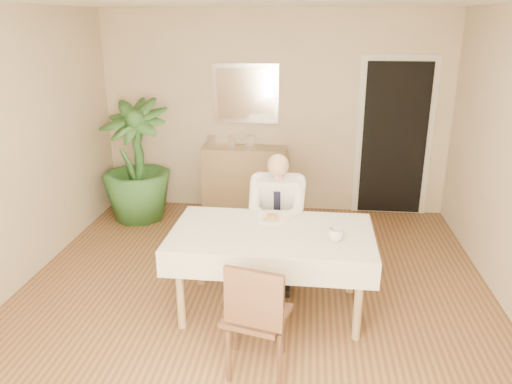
# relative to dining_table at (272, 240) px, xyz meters

# --- Properties ---
(room) EXTENTS (5.00, 5.02, 2.60)m
(room) POSITION_rel_dining_table_xyz_m (-0.18, 0.08, 0.63)
(room) COLOR brown
(room) RESTS_ON ground
(window) EXTENTS (1.34, 0.04, 1.44)m
(window) POSITION_rel_dining_table_xyz_m (-0.18, -2.39, 0.78)
(window) COLOR silver
(window) RESTS_ON room
(doorway) EXTENTS (0.96, 0.07, 2.10)m
(doorway) POSITION_rel_dining_table_xyz_m (1.37, 2.54, 0.33)
(doorway) COLOR silver
(doorway) RESTS_ON ground
(mirror) EXTENTS (0.86, 0.04, 0.76)m
(mirror) POSITION_rel_dining_table_xyz_m (-0.55, 2.55, 0.88)
(mirror) COLOR silver
(mirror) RESTS_ON room
(dining_table) EXTENTS (1.73, 1.03, 0.75)m
(dining_table) POSITION_rel_dining_table_xyz_m (0.00, 0.00, 0.00)
(dining_table) COLOR #8E764F
(dining_table) RESTS_ON ground
(chair_far) EXTENTS (0.43, 0.43, 0.90)m
(chair_far) POSITION_rel_dining_table_xyz_m (0.00, 0.88, -0.16)
(chair_far) COLOR #46281B
(chair_far) RESTS_ON ground
(chair_near) EXTENTS (0.52, 0.52, 0.90)m
(chair_near) POSITION_rel_dining_table_xyz_m (-0.04, -0.88, -0.16)
(chair_near) COLOR #46281B
(chair_near) RESTS_ON ground
(seated_man) EXTENTS (0.48, 0.72, 1.24)m
(seated_man) POSITION_rel_dining_table_xyz_m (-0.00, 0.59, 0.02)
(seated_man) COLOR white
(seated_man) RESTS_ON ground
(plate) EXTENTS (0.26, 0.26, 0.02)m
(plate) POSITION_rel_dining_table_xyz_m (-0.03, 0.25, 0.09)
(plate) COLOR white
(plate) RESTS_ON dining_table
(food) EXTENTS (0.14, 0.14, 0.06)m
(food) POSITION_rel_dining_table_xyz_m (-0.03, 0.25, 0.11)
(food) COLOR olive
(food) RESTS_ON dining_table
(knife) EXTENTS (0.01, 0.13, 0.01)m
(knife) POSITION_rel_dining_table_xyz_m (0.01, 0.19, 0.11)
(knife) COLOR silver
(knife) RESTS_ON dining_table
(fork) EXTENTS (0.01, 0.13, 0.01)m
(fork) POSITION_rel_dining_table_xyz_m (-0.07, 0.19, 0.11)
(fork) COLOR silver
(fork) RESTS_ON dining_table
(coffee_mug) EXTENTS (0.17, 0.17, 0.10)m
(coffee_mug) POSITION_rel_dining_table_xyz_m (0.53, -0.14, 0.13)
(coffee_mug) COLOR white
(coffee_mug) RESTS_ON dining_table
(sideboard) EXTENTS (1.10, 0.38, 0.88)m
(sideboard) POSITION_rel_dining_table_xyz_m (-0.55, 2.40, -0.23)
(sideboard) COLOR #8E764F
(sideboard) RESTS_ON ground
(photo_frame_left) EXTENTS (0.10, 0.02, 0.14)m
(photo_frame_left) POSITION_rel_dining_table_xyz_m (-1.00, 2.46, 0.28)
(photo_frame_left) COLOR silver
(photo_frame_left) RESTS_ON sideboard
(photo_frame_center) EXTENTS (0.10, 0.02, 0.14)m
(photo_frame_center) POSITION_rel_dining_table_xyz_m (-0.72, 2.43, 0.28)
(photo_frame_center) COLOR silver
(photo_frame_center) RESTS_ON sideboard
(photo_frame_right) EXTENTS (0.10, 0.02, 0.14)m
(photo_frame_right) POSITION_rel_dining_table_xyz_m (-0.48, 2.48, 0.28)
(photo_frame_right) COLOR silver
(photo_frame_right) RESTS_ON sideboard
(potted_palm) EXTENTS (0.98, 0.98, 1.53)m
(potted_palm) POSITION_rel_dining_table_xyz_m (-1.87, 1.97, 0.10)
(potted_palm) COLOR #2A5923
(potted_palm) RESTS_ON ground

